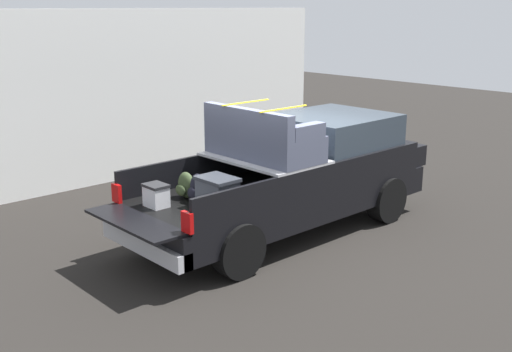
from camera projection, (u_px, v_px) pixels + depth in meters
ground_plane at (282, 232)px, 10.62m from camera, size 40.00×40.00×0.00m
pickup_truck at (298, 173)px, 10.60m from camera, size 6.05×2.06×2.23m
building_facade at (148, 92)px, 14.04m from camera, size 9.91×0.36×3.68m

